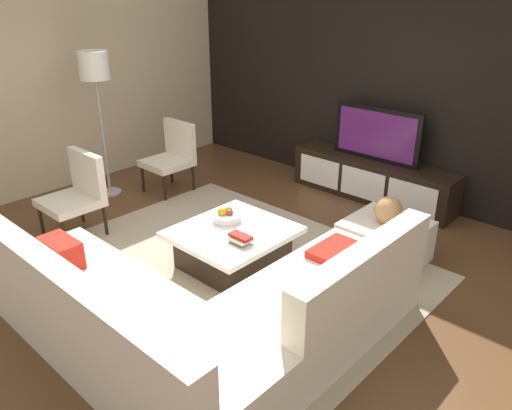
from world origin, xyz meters
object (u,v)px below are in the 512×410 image
media_console (372,179)px  television (377,134)px  fruit_bowl (227,216)px  ottoman (384,242)px  decorative_ball (388,210)px  book_stack (240,238)px  sectional_couch (199,314)px  floor_lamp (95,74)px  accent_chair_far (173,153)px  accent_chair_near (78,190)px  coffee_table (233,247)px

media_console → television: (0.00, 0.00, 0.57)m
television → fruit_bowl: (-0.28, -2.20, -0.39)m
ottoman → television: bearing=125.2°
decorative_ball → book_stack: bearing=-123.0°
book_stack → sectional_couch: bearing=-63.9°
floor_lamp → accent_chair_far: size_ratio=2.00×
sectional_couch → accent_chair_far: size_ratio=2.92×
ottoman → media_console: bearing=125.2°
ottoman → fruit_bowl: fruit_bowl is taller
accent_chair_near → fruit_bowl: 1.64m
ottoman → accent_chair_far: bearing=-175.9°
floor_lamp → decorative_ball: floor_lamp is taller
ottoman → accent_chair_far: (-2.90, -0.21, 0.29)m
ottoman → fruit_bowl: bearing=-140.9°
television → book_stack: 2.46m
accent_chair_near → ottoman: 3.13m
media_console → sectional_couch: size_ratio=0.81×
accent_chair_far → fruit_bowl: bearing=-16.2°
sectional_couch → coffee_table: bearing=123.2°
coffee_table → floor_lamp: (-2.41, 0.19, 1.29)m
floor_lamp → accent_chair_far: bearing=52.8°
accent_chair_near → floor_lamp: 1.47m
media_console → coffee_table: 2.30m
media_console → accent_chair_near: size_ratio=2.37×
floor_lamp → accent_chair_far: (0.49, 0.65, -1.00)m
coffee_table → decorative_ball: size_ratio=3.92×
ottoman → decorative_ball: 0.33m
media_console → fruit_bowl: size_ratio=7.36×
television → decorative_ball: size_ratio=4.26×
television → book_stack: (0.12, -2.42, -0.40)m
ottoman → book_stack: book_stack is taller
media_console → sectional_couch: bearing=-80.7°
coffee_table → ottoman: ottoman is taller
accent_chair_near → floor_lamp: size_ratio=0.50×
accent_chair_near → accent_chair_far: bearing=97.3°
fruit_bowl → accent_chair_far: size_ratio=0.32×
accent_chair_near → accent_chair_far: 1.46m
sectional_couch → book_stack: sectional_couch is taller
fruit_bowl → decorative_ball: size_ratio=1.08×
decorative_ball → coffee_table: bearing=-133.2°
floor_lamp → media_console: bearing=40.0°
accent_chair_near → book_stack: (1.89, 0.47, -0.07)m
book_stack → accent_chair_far: bearing=155.7°
fruit_bowl → sectional_couch: bearing=-52.7°
accent_chair_far → coffee_table: bearing=-16.7°
media_console → decorative_ball: decorative_ball is taller
television → ottoman: 1.65m
media_console → ottoman: size_ratio=2.94×
fruit_bowl → book_stack: (0.40, -0.23, -0.01)m
television → coffee_table: 2.38m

